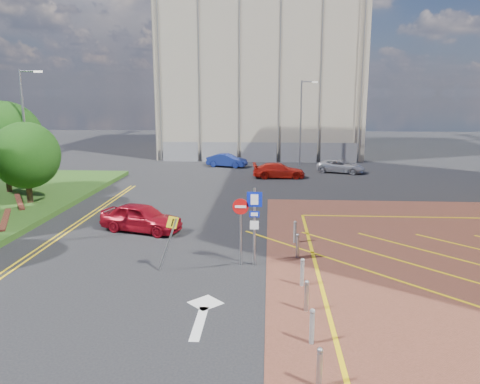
# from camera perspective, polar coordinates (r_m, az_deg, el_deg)

# --- Properties ---
(ground) EXTENTS (140.00, 140.00, 0.00)m
(ground) POSITION_cam_1_polar(r_m,az_deg,el_deg) (18.33, 0.04, -9.98)
(ground) COLOR black
(ground) RESTS_ON ground
(tree_c) EXTENTS (4.00, 4.00, 4.90)m
(tree_c) POSITION_cam_1_polar(r_m,az_deg,el_deg) (30.86, -24.64, 4.08)
(tree_c) COLOR #3D2B1C
(tree_c) RESTS_ON grass_bed
(tree_d) EXTENTS (5.00, 5.00, 6.08)m
(tree_d) POSITION_cam_1_polar(r_m,az_deg,el_deg) (34.86, -26.81, 5.79)
(tree_d) COLOR #3D2B1C
(tree_d) RESTS_ON grass_bed
(lamp_left_far) EXTENTS (1.53, 0.16, 8.00)m
(lamp_left_far) POSITION_cam_1_polar(r_m,az_deg,el_deg) (32.92, -24.66, 7.08)
(lamp_left_far) COLOR #9EA0A8
(lamp_left_far) RESTS_ON grass_bed
(lamp_back) EXTENTS (1.53, 0.16, 8.00)m
(lamp_back) POSITION_cam_1_polar(r_m,az_deg,el_deg) (45.14, 7.52, 8.71)
(lamp_back) COLOR #9EA0A8
(lamp_back) RESTS_ON ground
(sign_cluster) EXTENTS (1.17, 0.12, 3.20)m
(sign_cluster) POSITION_cam_1_polar(r_m,az_deg,el_deg) (18.63, 1.13, -3.28)
(sign_cluster) COLOR #9EA0A8
(sign_cluster) RESTS_ON ground
(warning_sign) EXTENTS (0.85, 0.44, 2.24)m
(warning_sign) POSITION_cam_1_polar(r_m,az_deg,el_deg) (18.33, -8.59, -5.38)
(warning_sign) COLOR #9EA0A8
(warning_sign) RESTS_ON ground
(bollard_row) EXTENTS (0.14, 11.14, 0.90)m
(bollard_row) POSITION_cam_1_polar(r_m,az_deg,el_deg) (16.63, 7.75, -10.72)
(bollard_row) COLOR #9EA0A8
(bollard_row) RESTS_ON forecourt
(construction_building) EXTENTS (21.20, 19.20, 22.00)m
(construction_building) POSITION_cam_1_polar(r_m,az_deg,el_deg) (57.13, 2.63, 16.13)
(construction_building) COLOR #AEA38E
(construction_building) RESTS_ON ground
(construction_fence) EXTENTS (21.60, 0.06, 2.00)m
(construction_fence) POSITION_cam_1_polar(r_m,az_deg,el_deg) (47.33, 3.51, 4.85)
(construction_fence) COLOR gray
(construction_fence) RESTS_ON ground
(car_red_left) EXTENTS (4.49, 2.82, 1.43)m
(car_red_left) POSITION_cam_1_polar(r_m,az_deg,el_deg) (24.11, -11.95, -3.05)
(car_red_left) COLOR maroon
(car_red_left) RESTS_ON ground
(car_blue_back) EXTENTS (3.99, 2.27, 1.24)m
(car_blue_back) POSITION_cam_1_polar(r_m,az_deg,el_deg) (44.25, -1.61, 3.88)
(car_blue_back) COLOR navy
(car_blue_back) RESTS_ON ground
(car_red_back) EXTENTS (4.38, 2.03, 1.24)m
(car_red_back) POSITION_cam_1_polar(r_m,az_deg,el_deg) (38.57, 4.75, 2.64)
(car_red_back) COLOR red
(car_red_back) RESTS_ON ground
(car_silver_back) EXTENTS (4.50, 3.12, 1.14)m
(car_silver_back) POSITION_cam_1_polar(r_m,az_deg,el_deg) (41.98, 12.20, 3.10)
(car_silver_back) COLOR silver
(car_silver_back) RESTS_ON ground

